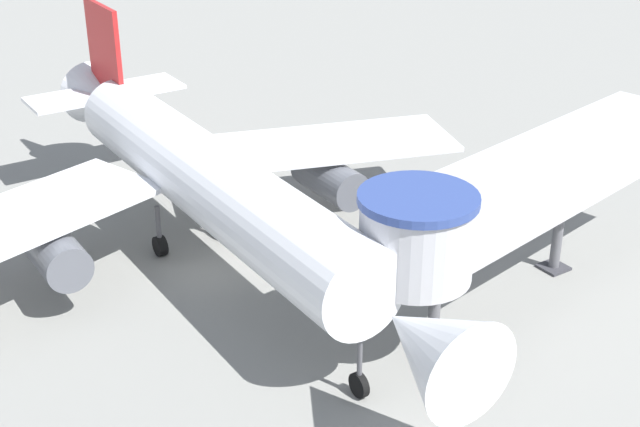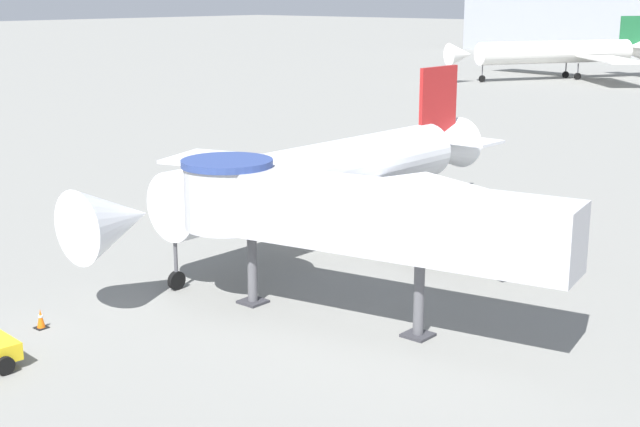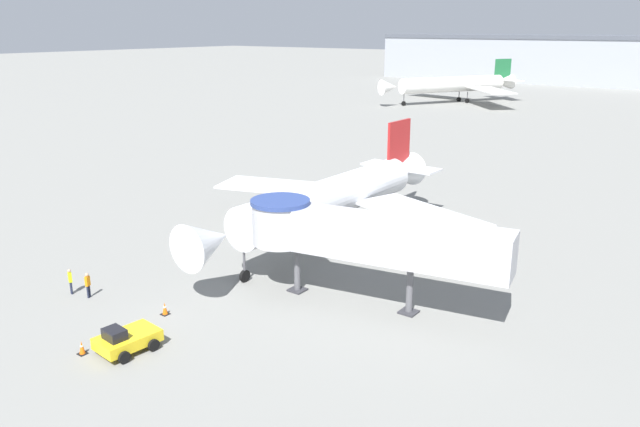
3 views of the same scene
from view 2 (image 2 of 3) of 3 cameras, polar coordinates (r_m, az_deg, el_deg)
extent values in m
plane|color=gray|center=(49.97, -0.15, -1.94)|extent=(800.00, 800.00, 0.00)
cylinder|color=silver|center=(48.81, -0.03, 2.54)|extent=(3.46, 21.09, 3.33)
cone|color=silver|center=(39.78, -13.13, -0.44)|extent=(3.36, 3.69, 3.33)
cone|color=silver|center=(57.99, 7.62, 4.23)|extent=(3.36, 5.02, 3.33)
cube|color=silver|center=(55.57, -4.14, 3.29)|extent=(12.28, 7.98, 0.22)
cube|color=silver|center=(46.49, 8.75, 1.07)|extent=(12.29, 8.10, 0.22)
cube|color=#B21E1E|center=(57.36, 7.58, 7.16)|extent=(0.26, 3.87, 4.33)
cube|color=silver|center=(58.10, 7.78, 4.83)|extent=(7.75, 2.75, 0.18)
cylinder|color=#565960|center=(54.35, -4.32, 1.79)|extent=(1.86, 3.88, 1.83)
cylinder|color=#565960|center=(46.28, 6.96, -0.41)|extent=(1.86, 3.88, 1.83)
cylinder|color=#4C4C51|center=(42.48, -9.21, -3.02)|extent=(0.18, 0.18, 1.92)
cylinder|color=black|center=(42.76, -9.16, -4.25)|extent=(0.27, 0.90, 0.90)
cylinder|color=#4C4C51|center=(52.28, 0.63, 0.36)|extent=(0.22, 0.22, 1.92)
cylinder|color=black|center=(52.51, 0.63, -0.65)|extent=(0.41, 0.90, 0.90)
cylinder|color=#4C4C51|center=(50.44, 3.22, -0.16)|extent=(0.22, 0.22, 1.92)
cylinder|color=black|center=(50.68, 3.21, -1.21)|extent=(0.41, 0.90, 0.90)
cube|color=#B7B7BC|center=(36.13, 4.21, -0.31)|extent=(15.87, 5.49, 2.80)
cylinder|color=#B7B7BC|center=(40.05, -5.92, 1.06)|extent=(3.90, 3.90, 2.80)
cylinder|color=navy|center=(39.74, -5.97, 3.24)|extent=(4.10, 4.10, 0.30)
cylinder|color=#56565B|center=(40.15, -4.36, -3.45)|extent=(0.44, 0.44, 3.39)
cube|color=#333338|center=(40.67, -4.31, -5.64)|extent=(1.10, 1.10, 0.12)
cylinder|color=#56565B|center=(36.40, 6.35, -5.34)|extent=(0.44, 0.44, 3.39)
cube|color=#333338|center=(36.97, 6.28, -7.73)|extent=(1.10, 1.10, 0.12)
cylinder|color=black|center=(35.16, -19.54, -9.14)|extent=(0.41, 0.73, 0.70)
cube|color=black|center=(56.70, -7.94, -0.14)|extent=(0.42, 0.42, 0.04)
cone|color=orange|center=(56.62, -7.95, 0.20)|extent=(0.29, 0.29, 0.65)
cylinder|color=white|center=(56.60, -7.95, 0.27)|extent=(0.16, 0.16, 0.08)
cube|color=black|center=(39.41, -17.40, -6.98)|extent=(0.50, 0.50, 0.04)
cone|color=orange|center=(39.26, -17.45, -6.42)|extent=(0.35, 0.35, 0.79)
cylinder|color=white|center=(39.23, -17.46, -6.29)|extent=(0.19, 0.19, 0.09)
cylinder|color=white|center=(152.08, 14.81, 9.96)|extent=(16.71, 26.33, 3.63)
cone|color=white|center=(142.80, 8.96, 10.02)|extent=(5.11, 5.25, 3.63)
cone|color=white|center=(161.33, 19.33, 9.85)|extent=(5.81, 6.52, 3.63)
cube|color=white|center=(162.25, 13.74, 10.02)|extent=(17.20, 8.97, 0.22)
cube|color=white|center=(146.12, 18.15, 9.35)|extent=(15.57, 16.04, 0.22)
cube|color=#1E6638|center=(161.00, 19.35, 11.01)|extent=(2.56, 4.39, 4.72)
cube|color=white|center=(161.47, 19.43, 10.07)|extent=(11.40, 8.36, 0.18)
cylinder|color=#4C4C51|center=(145.05, 10.35, 8.89)|extent=(0.18, 0.18, 2.09)
cylinder|color=black|center=(145.14, 10.33, 8.48)|extent=(0.76, 1.09, 1.10)
cylinder|color=#4C4C51|center=(155.63, 15.47, 8.95)|extent=(0.22, 0.22, 2.09)
cylinder|color=black|center=(155.72, 15.44, 8.56)|extent=(0.88, 1.16, 1.10)
cylinder|color=#4C4C51|center=(153.00, 16.18, 8.82)|extent=(0.22, 0.22, 2.09)
cylinder|color=black|center=(153.09, 16.16, 8.43)|extent=(0.88, 1.16, 1.10)
camera|label=1|loc=(46.62, -43.32, 16.53)|focal=50.00mm
camera|label=3|loc=(6.46, -124.77, 33.53)|focal=35.00mm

